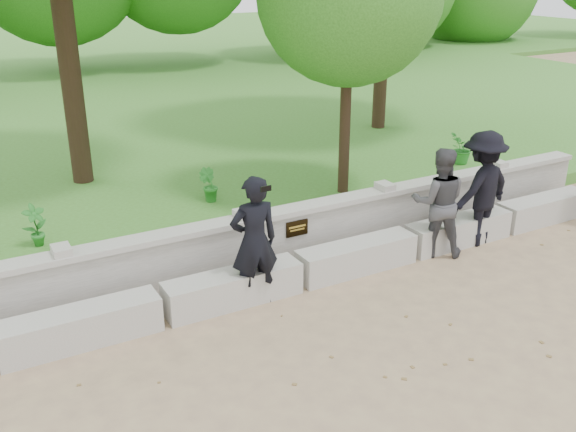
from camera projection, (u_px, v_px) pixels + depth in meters
name	position (u px, v px, depth m)	size (l,w,h in m)	color
ground	(379.00, 352.00, 7.56)	(80.00, 80.00, 0.00)	tan
lawn	(93.00, 113.00, 18.87)	(40.00, 22.00, 0.25)	#3F6D24
concrete_bench	(298.00, 272.00, 9.02)	(11.90, 0.45, 0.45)	beige
parapet_wall	(275.00, 239.00, 9.49)	(12.50, 0.35, 0.90)	#B9B6AE
man_main	(254.00, 241.00, 8.34)	(0.69, 0.61, 1.79)	black
visitor_left	(439.00, 202.00, 9.80)	(1.05, 1.00, 1.72)	#3D3E42
visitor_mid	(482.00, 188.00, 10.17)	(1.29, 0.87, 1.86)	black
shrub_a	(36.00, 225.00, 9.65)	(0.35, 0.24, 0.67)	#2A7C2A
shrub_b	(209.00, 185.00, 11.49)	(0.34, 0.27, 0.61)	#2A7C2A
shrub_c	(462.00, 149.00, 13.61)	(0.60, 0.52, 0.66)	#2A7C2A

